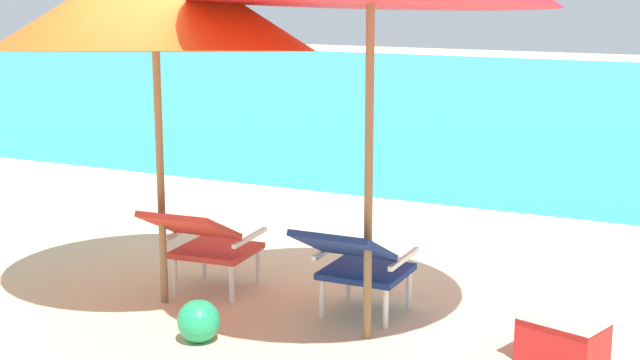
# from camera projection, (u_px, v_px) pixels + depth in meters

# --- Properties ---
(ground_plane) EXTENTS (40.00, 40.00, 0.00)m
(ground_plane) POSITION_uv_depth(u_px,v_px,m) (466.00, 189.00, 9.85)
(ground_plane) COLOR beige
(ocean_band) EXTENTS (40.00, 18.00, 0.01)m
(ocean_band) POSITION_uv_depth(u_px,v_px,m) (604.00, 101.00, 17.05)
(ocean_band) COLOR #28B2B7
(ocean_band) RESTS_ON ground_plane
(lounge_chair_left) EXTENTS (0.60, 0.91, 0.68)m
(lounge_chair_left) POSITION_uv_depth(u_px,v_px,m) (204.00, 240.00, 6.41)
(lounge_chair_left) COLOR red
(lounge_chair_left) RESTS_ON ground_plane
(lounge_chair_right) EXTENTS (0.56, 0.88, 0.68)m
(lounge_chair_right) POSITION_uv_depth(u_px,v_px,m) (356.00, 260.00, 5.93)
(lounge_chair_right) COLOR navy
(lounge_chair_right) RESTS_ON ground_plane
(beach_ball) EXTENTS (0.26, 0.26, 0.26)m
(beach_ball) POSITION_uv_depth(u_px,v_px,m) (199.00, 321.00, 5.64)
(beach_ball) COLOR #1E9E60
(beach_ball) RESTS_ON ground_plane
(cooler_box) EXTENTS (0.54, 0.44, 0.32)m
(cooler_box) POSITION_uv_depth(u_px,v_px,m) (563.00, 336.00, 5.31)
(cooler_box) COLOR red
(cooler_box) RESTS_ON ground_plane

